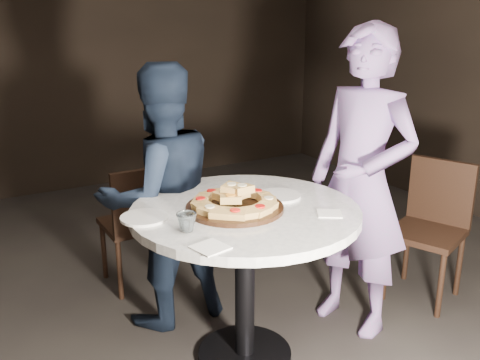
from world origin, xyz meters
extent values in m
cylinder|color=black|center=(0.08, 0.05, 0.02)|extent=(0.64, 0.64, 0.03)
cylinder|color=black|center=(0.08, 0.05, 0.43)|extent=(0.13, 0.13, 0.79)
cylinder|color=silver|center=(0.08, 0.05, 0.83)|extent=(1.45, 1.45, 0.05)
cylinder|color=black|center=(0.02, 0.05, 0.87)|extent=(0.59, 0.59, 0.02)
cube|color=#B78B47|center=(0.18, 0.09, 0.90)|extent=(0.11, 0.12, 0.05)
cylinder|color=red|center=(0.18, 0.09, 0.92)|extent=(0.06, 0.06, 0.01)
cube|color=#B78B47|center=(0.15, 0.15, 0.90)|extent=(0.13, 0.13, 0.05)
cube|color=#B78B47|center=(0.10, 0.19, 0.90)|extent=(0.13, 0.12, 0.05)
cylinder|color=beige|center=(0.10, 0.19, 0.92)|extent=(0.06, 0.06, 0.01)
cube|color=#B78B47|center=(0.04, 0.21, 0.90)|extent=(0.12, 0.10, 0.05)
cube|color=#B78B47|center=(-0.02, 0.21, 0.90)|extent=(0.11, 0.10, 0.05)
cylinder|color=red|center=(-0.02, 0.21, 0.92)|extent=(0.06, 0.06, 0.01)
cube|color=#B78B47|center=(-0.08, 0.18, 0.90)|extent=(0.13, 0.13, 0.05)
cube|color=#B78B47|center=(-0.12, 0.13, 0.90)|extent=(0.12, 0.13, 0.05)
cylinder|color=red|center=(-0.12, 0.13, 0.92)|extent=(0.07, 0.07, 0.01)
cube|color=#B78B47|center=(-0.14, 0.06, 0.90)|extent=(0.08, 0.10, 0.05)
cube|color=#B78B47|center=(-0.14, 0.00, 0.90)|extent=(0.11, 0.12, 0.05)
cylinder|color=beige|center=(-0.14, 0.00, 0.92)|extent=(0.06, 0.06, 0.01)
cube|color=#B78B47|center=(-0.11, -0.06, 0.90)|extent=(0.13, 0.13, 0.05)
cube|color=#B78B47|center=(-0.06, -0.10, 0.90)|extent=(0.13, 0.13, 0.05)
cylinder|color=red|center=(-0.06, -0.10, 0.92)|extent=(0.07, 0.07, 0.01)
cube|color=#B78B47|center=(0.00, -0.12, 0.90)|extent=(0.11, 0.09, 0.05)
cube|color=#B78B47|center=(0.07, -0.11, 0.90)|extent=(0.12, 0.11, 0.05)
cylinder|color=red|center=(0.07, -0.11, 0.92)|extent=(0.06, 0.06, 0.01)
cube|color=#B78B47|center=(0.13, -0.08, 0.90)|extent=(0.13, 0.12, 0.05)
cube|color=#B78B47|center=(0.17, -0.03, 0.90)|extent=(0.12, 0.13, 0.05)
cylinder|color=beige|center=(0.17, -0.03, 0.92)|extent=(0.06, 0.06, 0.01)
cube|color=#B78B47|center=(0.19, 0.03, 0.90)|extent=(0.10, 0.12, 0.05)
cube|color=#B78B47|center=(0.06, 0.08, 0.93)|extent=(0.08, 0.10, 0.04)
cylinder|color=#2D6B1E|center=(0.06, 0.08, 0.95)|extent=(0.05, 0.05, 0.01)
cube|color=#B78B47|center=(-0.01, 0.09, 0.93)|extent=(0.12, 0.10, 0.04)
cylinder|color=beige|center=(-0.01, 0.09, 0.95)|extent=(0.06, 0.06, 0.01)
cube|color=#B78B47|center=(-0.02, 0.01, 0.93)|extent=(0.12, 0.11, 0.04)
cylinder|color=orange|center=(-0.02, 0.01, 0.95)|extent=(0.06, 0.06, 0.01)
cube|color=#B78B47|center=(0.05, 0.03, 0.96)|extent=(0.11, 0.09, 0.04)
cylinder|color=beige|center=(0.05, 0.03, 0.98)|extent=(0.05, 0.05, 0.01)
cube|color=#B78B47|center=(0.02, 0.07, 0.96)|extent=(0.13, 0.12, 0.04)
cylinder|color=beige|center=(0.02, 0.07, 0.98)|extent=(0.07, 0.07, 0.01)
cylinder|color=white|center=(-0.40, 0.15, 0.86)|extent=(0.27, 0.27, 0.01)
cylinder|color=white|center=(0.32, 0.10, 0.86)|extent=(0.23, 0.23, 0.01)
imported|color=silver|center=(-0.29, -0.08, 0.90)|extent=(0.10, 0.10, 0.08)
cube|color=white|center=(-0.29, -0.29, 0.86)|extent=(0.16, 0.16, 0.01)
cube|color=white|center=(0.39, -0.23, 0.86)|extent=(0.16, 0.16, 0.01)
cube|color=black|center=(-0.13, 1.15, 0.43)|extent=(0.40, 0.40, 0.04)
cube|color=black|center=(-0.13, 0.95, 0.64)|extent=(0.40, 0.04, 0.43)
cylinder|color=black|center=(0.04, 1.33, 0.21)|extent=(0.03, 0.03, 0.43)
cylinder|color=black|center=(-0.30, 1.32, 0.21)|extent=(0.03, 0.03, 0.43)
cylinder|color=black|center=(0.04, 0.98, 0.21)|extent=(0.03, 0.03, 0.43)
cylinder|color=black|center=(-0.30, 0.98, 0.21)|extent=(0.03, 0.03, 0.43)
cube|color=black|center=(1.40, 0.03, 0.44)|extent=(0.54, 0.54, 0.04)
cube|color=black|center=(1.60, 0.10, 0.66)|extent=(0.19, 0.40, 0.44)
cylinder|color=black|center=(1.17, 0.13, 0.22)|extent=(0.05, 0.05, 0.44)
cylinder|color=black|center=(1.30, -0.20, 0.22)|extent=(0.05, 0.05, 0.44)
cylinder|color=black|center=(1.50, 0.26, 0.22)|extent=(0.05, 0.05, 0.44)
cylinder|color=black|center=(1.63, -0.07, 0.22)|extent=(0.05, 0.05, 0.44)
imported|color=black|center=(-0.13, 0.64, 0.77)|extent=(0.77, 0.61, 1.53)
imported|color=slate|center=(0.82, 0.03, 0.87)|extent=(0.57, 0.72, 1.74)
camera|label=1|loc=(-1.18, -2.09, 1.77)|focal=40.00mm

